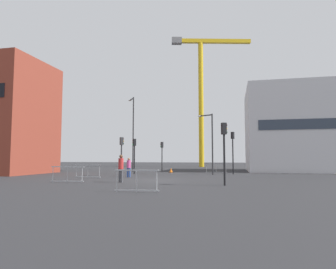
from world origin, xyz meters
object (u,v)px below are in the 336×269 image
traffic_light_far (122,150)px  pedestrian_walking (129,166)px  construction_crane (202,83)px  traffic_cone_striped (171,170)px  traffic_light_corner (233,146)px  traffic_light_island (224,143)px  traffic_light_crosswalk (162,151)px  traffic_light_near (134,150)px  streetlamp_tall (133,129)px  streetlamp_short (210,138)px  pedestrian_waiting (121,166)px

traffic_light_far → pedestrian_walking: 2.33m
traffic_light_far → pedestrian_walking: bearing=-48.8°
construction_crane → traffic_cone_striped: bearing=-93.9°
traffic_light_corner → traffic_light_island: bearing=-92.3°
traffic_light_island → traffic_cone_striped: traffic_light_island is taller
traffic_cone_striped → traffic_light_crosswalk: bearing=119.7°
traffic_light_far → pedestrian_walking: size_ratio=2.14×
construction_crane → traffic_light_near: (-4.49, -24.43, -12.83)m
traffic_light_corner → traffic_cone_striped: 7.50m
traffic_light_corner → traffic_light_far: (-9.90, -4.92, -0.44)m
traffic_cone_striped → traffic_light_corner: bearing=-16.5°
streetlamp_tall → streetlamp_short: (9.60, -4.52, -1.57)m
traffic_light_corner → traffic_cone_striped: (-6.75, 1.99, -2.59)m
traffic_light_far → pedestrian_waiting: bearing=-68.9°
traffic_light_far → traffic_cone_striped: bearing=65.5°
traffic_cone_striped → traffic_light_near: bearing=-130.2°
streetlamp_short → traffic_light_far: (-7.76, -3.76, -1.19)m
pedestrian_waiting → streetlamp_tall: bearing=106.4°
construction_crane → streetlamp_tall: (-6.42, -19.45, -10.11)m
streetlamp_tall → traffic_cone_striped: bearing=-15.3°
traffic_light_far → traffic_light_crosswalk: bearing=82.4°
traffic_light_near → pedestrian_walking: (1.12, -4.69, -1.46)m
traffic_light_crosswalk → traffic_cone_striped: size_ratio=7.06×
streetlamp_tall → streetlamp_short: size_ratio=1.50×
traffic_light_corner → traffic_light_crosswalk: bearing=148.9°
construction_crane → pedestrian_waiting: construction_crane is taller
traffic_light_island → traffic_light_near: traffic_light_island is taller
streetlamp_short → traffic_light_near: size_ratio=1.67×
construction_crane → streetlamp_short: construction_crane is taller
construction_crane → traffic_light_far: construction_crane is taller
streetlamp_tall → traffic_light_island: 19.41m
construction_crane → traffic_cone_striped: size_ratio=46.59×
pedestrian_walking → pedestrian_waiting: 5.27m
traffic_light_far → pedestrian_walking: traffic_light_far is taller
traffic_light_far → traffic_cone_striped: traffic_light_far is taller
traffic_light_near → pedestrian_waiting: 10.18m
traffic_light_crosswalk → pedestrian_walking: 11.56m
streetlamp_short → traffic_cone_striped: 6.51m
traffic_light_corner → traffic_light_crosswalk: traffic_light_corner is taller
construction_crane → pedestrian_walking: 32.61m
streetlamp_tall → traffic_light_near: (1.93, -4.98, -2.73)m
streetlamp_short → traffic_cone_striped: size_ratio=11.72×
streetlamp_short → traffic_light_corner: bearing=28.6°
traffic_light_corner → pedestrian_walking: traffic_light_corner is taller
streetlamp_short → traffic_light_corner: size_ratio=1.41×
traffic_light_near → traffic_light_corner: bearing=9.4°
construction_crane → traffic_light_near: size_ratio=6.65×
streetlamp_short → pedestrian_waiting: size_ratio=3.21×
streetlamp_tall → streetlamp_short: streetlamp_tall is taller
traffic_light_corner → traffic_light_crosswalk: (-8.55, 5.16, -0.39)m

